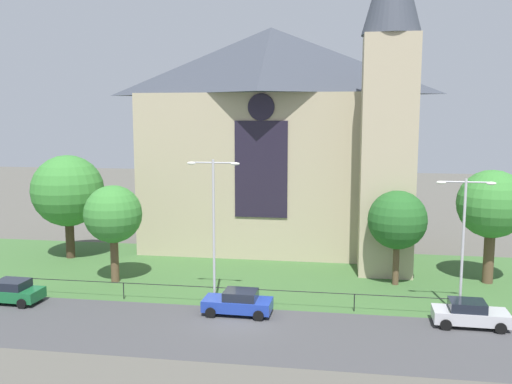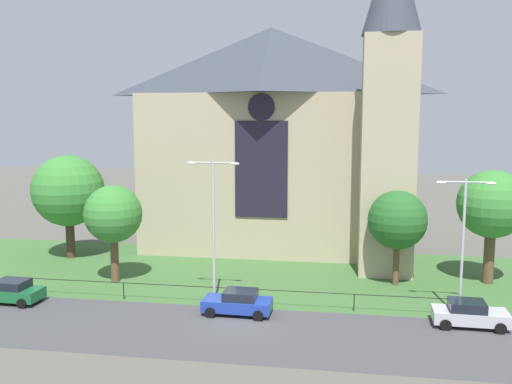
# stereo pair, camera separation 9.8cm
# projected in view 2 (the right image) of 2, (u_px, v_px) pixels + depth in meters

# --- Properties ---
(ground) EXTENTS (160.00, 160.00, 0.00)m
(ground) POSITION_uv_depth(u_px,v_px,m) (264.00, 273.00, 43.12)
(ground) COLOR #56544C
(road_asphalt) EXTENTS (120.00, 8.00, 0.01)m
(road_asphalt) POSITION_uv_depth(u_px,v_px,m) (234.00, 332.00, 31.38)
(road_asphalt) COLOR #424244
(road_asphalt) RESTS_ON ground
(grass_verge) EXTENTS (120.00, 20.00, 0.01)m
(grass_verge) POSITION_uv_depth(u_px,v_px,m) (260.00, 281.00, 41.16)
(grass_verge) COLOR #3D6633
(grass_verge) RESTS_ON ground
(church_building) EXTENTS (23.20, 16.20, 26.00)m
(church_building) POSITION_uv_depth(u_px,v_px,m) (278.00, 136.00, 50.76)
(church_building) COLOR tan
(church_building) RESTS_ON ground
(iron_railing) EXTENTS (30.32, 0.07, 1.13)m
(iron_railing) POSITION_uv_depth(u_px,v_px,m) (235.00, 290.00, 35.78)
(iron_railing) COLOR black
(iron_railing) RESTS_ON ground
(tree_right_near) EXTENTS (4.20, 4.20, 6.86)m
(tree_right_near) POSITION_uv_depth(u_px,v_px,m) (397.00, 220.00, 39.61)
(tree_right_near) COLOR brown
(tree_right_near) RESTS_ON ground
(tree_left_far) EXTENTS (6.04, 6.04, 8.83)m
(tree_left_far) POSITION_uv_depth(u_px,v_px,m) (68.00, 191.00, 47.15)
(tree_left_far) COLOR #423021
(tree_left_far) RESTS_ON ground
(tree_left_near) EXTENTS (4.19, 4.19, 7.14)m
(tree_left_near) POSITION_uv_depth(u_px,v_px,m) (113.00, 215.00, 40.30)
(tree_left_near) COLOR brown
(tree_left_near) RESTS_ON ground
(tree_right_far) EXTENTS (4.90, 4.90, 8.29)m
(tree_right_far) POSITION_uv_depth(u_px,v_px,m) (492.00, 205.00, 39.84)
(tree_right_far) COLOR brown
(tree_right_far) RESTS_ON ground
(streetlamp_near) EXTENTS (3.37, 0.26, 9.40)m
(streetlamp_near) POSITION_uv_depth(u_px,v_px,m) (213.00, 215.00, 35.22)
(streetlamp_near) COLOR #B2B2B7
(streetlamp_near) RESTS_ON ground
(streetlamp_far) EXTENTS (3.37, 0.26, 8.46)m
(streetlamp_far) POSITION_uv_depth(u_px,v_px,m) (463.00, 231.00, 32.92)
(streetlamp_far) COLOR #B2B2B7
(streetlamp_far) RESTS_ON ground
(parked_car_green) EXTENTS (4.27, 2.17, 1.51)m
(parked_car_green) POSITION_uv_depth(u_px,v_px,m) (10.00, 291.00, 36.31)
(parked_car_green) COLOR #196033
(parked_car_green) RESTS_ON ground
(parked_car_blue) EXTENTS (4.24, 2.11, 1.51)m
(parked_car_blue) POSITION_uv_depth(u_px,v_px,m) (238.00, 302.00, 34.14)
(parked_car_blue) COLOR #1E3899
(parked_car_blue) RESTS_ON ground
(parked_car_silver) EXTENTS (4.25, 2.11, 1.51)m
(parked_car_silver) POSITION_uv_depth(u_px,v_px,m) (469.00, 314.00, 32.17)
(parked_car_silver) COLOR #B7B7BC
(parked_car_silver) RESTS_ON ground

